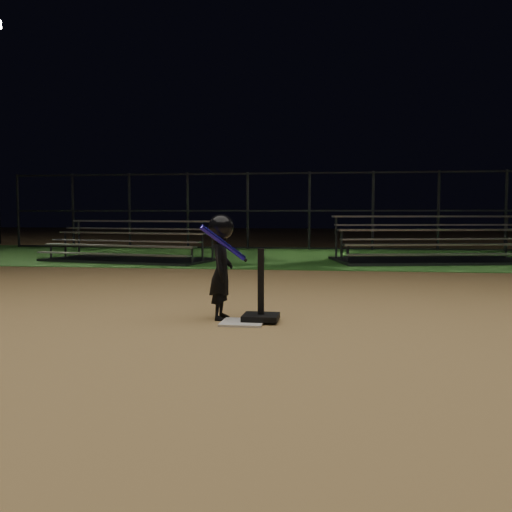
{
  "coord_description": "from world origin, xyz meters",
  "views": [
    {
      "loc": [
        1.03,
        -6.19,
        1.17
      ],
      "look_at": [
        0.0,
        1.0,
        0.65
      ],
      "focal_mm": 41.89,
      "sensor_mm": 36.0,
      "label": 1
    }
  ],
  "objects_px": {
    "child_batter": "(221,264)",
    "bleacher_right": "(432,253)",
    "bleacher_left": "(130,253)",
    "home_plate": "(243,322)",
    "batting_tee": "(261,307)"
  },
  "relations": [
    {
      "from": "child_batter",
      "to": "bleacher_right",
      "type": "xyz_separation_m",
      "value": [
        3.45,
        8.27,
        -0.39
      ]
    },
    {
      "from": "child_batter",
      "to": "bleacher_left",
      "type": "xyz_separation_m",
      "value": [
        -3.82,
        7.57,
        -0.41
      ]
    },
    {
      "from": "home_plate",
      "to": "bleacher_left",
      "type": "distance_m",
      "value": 8.81
    },
    {
      "from": "home_plate",
      "to": "child_batter",
      "type": "bearing_deg",
      "value": 140.24
    },
    {
      "from": "home_plate",
      "to": "child_batter",
      "type": "height_order",
      "value": "child_batter"
    },
    {
      "from": "bleacher_right",
      "to": "bleacher_left",
      "type": "bearing_deg",
      "value": 172.93
    },
    {
      "from": "bleacher_left",
      "to": "bleacher_right",
      "type": "xyz_separation_m",
      "value": [
        7.27,
        0.71,
        0.03
      ]
    },
    {
      "from": "child_batter",
      "to": "bleacher_right",
      "type": "relative_size",
      "value": 0.24
    },
    {
      "from": "home_plate",
      "to": "batting_tee",
      "type": "xyz_separation_m",
      "value": [
        0.18,
        0.12,
        0.15
      ]
    },
    {
      "from": "home_plate",
      "to": "bleacher_right",
      "type": "distance_m",
      "value": 9.08
    },
    {
      "from": "home_plate",
      "to": "batting_tee",
      "type": "bearing_deg",
      "value": 34.02
    },
    {
      "from": "bleacher_left",
      "to": "bleacher_right",
      "type": "height_order",
      "value": "bleacher_right"
    },
    {
      "from": "bleacher_right",
      "to": "child_batter",
      "type": "bearing_deg",
      "value": -125.24
    },
    {
      "from": "home_plate",
      "to": "bleacher_right",
      "type": "bearing_deg",
      "value": 69.53
    },
    {
      "from": "child_batter",
      "to": "bleacher_left",
      "type": "height_order",
      "value": "child_batter"
    }
  ]
}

